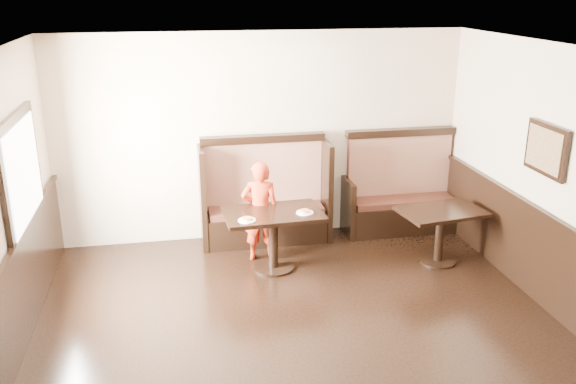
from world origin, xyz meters
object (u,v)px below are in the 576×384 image
object	(u,v)px
table_neighbor	(440,223)
table_main	(273,226)
booth_main	(265,203)
child	(260,211)
booth_neighbor	(400,197)

from	to	relation	value
table_neighbor	table_main	bearing A→B (deg)	165.90
booth_main	child	distance (m)	0.66
table_main	table_neighbor	xyz separation A→B (m)	(2.09, -0.20, -0.05)
booth_main	table_neighbor	bearing A→B (deg)	-28.99
booth_neighbor	table_main	distance (m)	2.20
table_main	child	bearing A→B (deg)	107.09
booth_neighbor	table_main	world-z (taller)	booth_neighbor
booth_main	table_neighbor	world-z (taller)	booth_main
booth_main	child	bearing A→B (deg)	-103.86
booth_main	table_main	world-z (taller)	booth_main
booth_neighbor	table_main	size ratio (longest dim) A/B	1.36
booth_neighbor	child	distance (m)	2.20
table_neighbor	child	distance (m)	2.26
table_neighbor	child	world-z (taller)	child
table_main	table_neighbor	world-z (taller)	table_main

